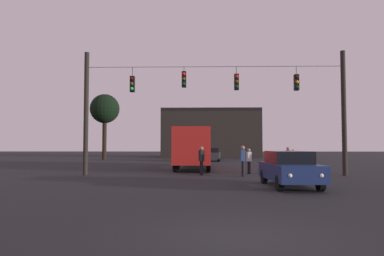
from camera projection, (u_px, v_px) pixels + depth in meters
name	position (u px, v px, depth m)	size (l,w,h in m)	color
ground_plane	(210.00, 166.00, 31.35)	(168.00, 168.00, 0.00)	black
overhead_signal_span	(213.00, 105.00, 21.52)	(15.65, 0.44, 7.41)	black
city_bus	(194.00, 144.00, 28.34)	(2.71, 11.04, 3.00)	#B21E19
car_near_right	(289.00, 168.00, 15.35)	(1.95, 4.39, 1.52)	navy
car_far_left	(212.00, 154.00, 41.38)	(2.15, 4.45, 1.52)	#2D2D33
pedestrian_crossing_left	(294.00, 161.00, 21.73)	(0.28, 0.39, 1.54)	black
pedestrian_crossing_center	(202.00, 159.00, 21.51)	(0.35, 0.42, 1.71)	black
pedestrian_crossing_right	(243.00, 159.00, 20.67)	(0.24, 0.36, 1.76)	black
pedestrian_near_bus	(288.00, 158.00, 23.76)	(0.24, 0.36, 1.68)	black
pedestrian_trailing	(249.00, 160.00, 22.72)	(0.31, 0.40, 1.58)	black
corner_building	(210.00, 134.00, 57.96)	(14.84, 10.92, 7.37)	black
tree_left_silhouette	(105.00, 110.00, 46.24)	(3.74, 3.74, 8.39)	black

